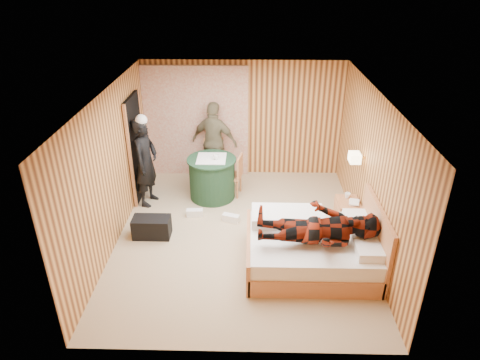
{
  "coord_description": "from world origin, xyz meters",
  "views": [
    {
      "loc": [
        0.14,
        -6.19,
        4.27
      ],
      "look_at": [
        -0.01,
        0.06,
        1.05
      ],
      "focal_mm": 32.0,
      "sensor_mm": 36.0,
      "label": 1
    }
  ],
  "objects_px": {
    "chair_far": "(214,157)",
    "duffel_bag": "(152,227)",
    "woman_standing": "(146,162)",
    "man_on_bed": "(319,220)",
    "chair_near": "(235,172)",
    "bed": "(312,248)",
    "man_at_table": "(215,142)",
    "wall_lamp": "(355,158)",
    "nightstand": "(347,214)",
    "round_table": "(212,178)"
  },
  "relations": [
    {
      "from": "man_at_table",
      "to": "duffel_bag",
      "type": "bearing_deg",
      "value": 87.14
    },
    {
      "from": "duffel_bag",
      "to": "woman_standing",
      "type": "distance_m",
      "value": 1.38
    },
    {
      "from": "chair_near",
      "to": "man_at_table",
      "type": "bearing_deg",
      "value": -136.09
    },
    {
      "from": "woman_standing",
      "to": "bed",
      "type": "bearing_deg",
      "value": -108.49
    },
    {
      "from": "nightstand",
      "to": "chair_far",
      "type": "height_order",
      "value": "chair_far"
    },
    {
      "from": "wall_lamp",
      "to": "man_at_table",
      "type": "relative_size",
      "value": 0.15
    },
    {
      "from": "chair_near",
      "to": "duffel_bag",
      "type": "xyz_separation_m",
      "value": [
        -1.38,
        -1.52,
        -0.32
      ]
    },
    {
      "from": "man_on_bed",
      "to": "nightstand",
      "type": "bearing_deg",
      "value": 60.73
    },
    {
      "from": "woman_standing",
      "to": "man_on_bed",
      "type": "height_order",
      "value": "man_on_bed"
    },
    {
      "from": "wall_lamp",
      "to": "round_table",
      "type": "xyz_separation_m",
      "value": [
        -2.52,
        0.9,
        -0.87
      ]
    },
    {
      "from": "bed",
      "to": "woman_standing",
      "type": "bearing_deg",
      "value": 147.7
    },
    {
      "from": "wall_lamp",
      "to": "chair_far",
      "type": "bearing_deg",
      "value": 146.91
    },
    {
      "from": "chair_near",
      "to": "woman_standing",
      "type": "distance_m",
      "value": 1.75
    },
    {
      "from": "duffel_bag",
      "to": "man_at_table",
      "type": "bearing_deg",
      "value": 67.38
    },
    {
      "from": "nightstand",
      "to": "chair_near",
      "type": "xyz_separation_m",
      "value": [
        -2.03,
        1.14,
        0.23
      ]
    },
    {
      "from": "duffel_bag",
      "to": "chair_far",
      "type": "bearing_deg",
      "value": 67.21
    },
    {
      "from": "chair_far",
      "to": "man_on_bed",
      "type": "relative_size",
      "value": 0.53
    },
    {
      "from": "bed",
      "to": "chair_far",
      "type": "relative_size",
      "value": 2.13
    },
    {
      "from": "wall_lamp",
      "to": "nightstand",
      "type": "relative_size",
      "value": 0.48
    },
    {
      "from": "chair_far",
      "to": "duffel_bag",
      "type": "xyz_separation_m",
      "value": [
        -0.92,
        -2.17,
        -0.36
      ]
    },
    {
      "from": "chair_far",
      "to": "woman_standing",
      "type": "height_order",
      "value": "woman_standing"
    },
    {
      "from": "chair_far",
      "to": "duffel_bag",
      "type": "bearing_deg",
      "value": -123.52
    },
    {
      "from": "nightstand",
      "to": "man_on_bed",
      "type": "xyz_separation_m",
      "value": [
        -0.73,
        -1.3,
        0.69
      ]
    },
    {
      "from": "duffel_bag",
      "to": "round_table",
      "type": "bearing_deg",
      "value": 56.76
    },
    {
      "from": "woman_standing",
      "to": "wall_lamp",
      "type": "bearing_deg",
      "value": -86.04
    },
    {
      "from": "chair_far",
      "to": "chair_near",
      "type": "distance_m",
      "value": 0.8
    },
    {
      "from": "man_at_table",
      "to": "chair_far",
      "type": "bearing_deg",
      "value": 94.3
    },
    {
      "from": "bed",
      "to": "man_at_table",
      "type": "relative_size",
      "value": 1.15
    },
    {
      "from": "duffel_bag",
      "to": "nightstand",
      "type": "bearing_deg",
      "value": 6.44
    },
    {
      "from": "round_table",
      "to": "duffel_bag",
      "type": "relative_size",
      "value": 1.51
    },
    {
      "from": "nightstand",
      "to": "duffel_bag",
      "type": "bearing_deg",
      "value": -173.72
    },
    {
      "from": "nightstand",
      "to": "woman_standing",
      "type": "xyz_separation_m",
      "value": [
        -3.7,
        0.79,
        0.6
      ]
    },
    {
      "from": "bed",
      "to": "nightstand",
      "type": "xyz_separation_m",
      "value": [
        0.75,
        1.07,
        -0.04
      ]
    },
    {
      "from": "wall_lamp",
      "to": "chair_far",
      "type": "xyz_separation_m",
      "value": [
        -2.54,
        1.65,
        -0.76
      ]
    },
    {
      "from": "chair_far",
      "to": "duffel_bag",
      "type": "relative_size",
      "value": 1.46
    },
    {
      "from": "wall_lamp",
      "to": "nightstand",
      "type": "bearing_deg",
      "value": -107.34
    },
    {
      "from": "round_table",
      "to": "woman_standing",
      "type": "relative_size",
      "value": 0.56
    },
    {
      "from": "bed",
      "to": "man_at_table",
      "type": "bearing_deg",
      "value": 120.56
    },
    {
      "from": "wall_lamp",
      "to": "woman_standing",
      "type": "relative_size",
      "value": 0.15
    },
    {
      "from": "chair_far",
      "to": "man_on_bed",
      "type": "bearing_deg",
      "value": -70.9
    },
    {
      "from": "wall_lamp",
      "to": "nightstand",
      "type": "height_order",
      "value": "wall_lamp"
    },
    {
      "from": "man_at_table",
      "to": "man_on_bed",
      "type": "distance_m",
      "value": 3.6
    },
    {
      "from": "chair_near",
      "to": "round_table",
      "type": "bearing_deg",
      "value": -65.75
    },
    {
      "from": "chair_far",
      "to": "wall_lamp",
      "type": "bearing_deg",
      "value": -43.67
    },
    {
      "from": "wall_lamp",
      "to": "round_table",
      "type": "distance_m",
      "value": 2.81
    },
    {
      "from": "chair_far",
      "to": "man_at_table",
      "type": "distance_m",
      "value": 0.33
    },
    {
      "from": "bed",
      "to": "woman_standing",
      "type": "xyz_separation_m",
      "value": [
        -2.95,
        1.86,
        0.56
      ]
    },
    {
      "from": "man_at_table",
      "to": "man_on_bed",
      "type": "height_order",
      "value": "man_on_bed"
    },
    {
      "from": "round_table",
      "to": "chair_near",
      "type": "distance_m",
      "value": 0.47
    },
    {
      "from": "round_table",
      "to": "woman_standing",
      "type": "bearing_deg",
      "value": -168.46
    }
  ]
}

